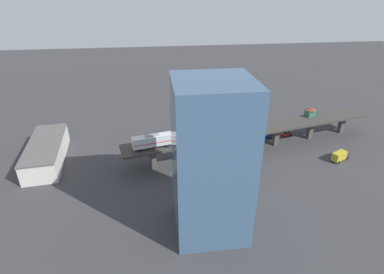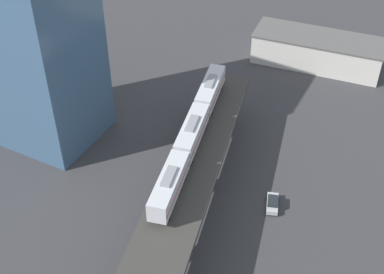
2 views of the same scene
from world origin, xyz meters
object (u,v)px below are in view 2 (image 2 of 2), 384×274
at_px(street_car_silver, 272,203).
at_px(office_tower, 41,50).
at_px(subway_train, 192,132).
at_px(warehouse_building, 318,50).

height_order(street_car_silver, office_tower, office_tower).
height_order(subway_train, warehouse_building, subway_train).
distance_m(street_car_silver, office_tower, 46.52).
relative_size(subway_train, street_car_silver, 7.79).
distance_m(subway_train, street_car_silver, 17.37).
height_order(street_car_silver, warehouse_building, warehouse_building).
distance_m(street_car_silver, warehouse_building, 47.13).
relative_size(street_car_silver, warehouse_building, 0.16).
distance_m(subway_train, office_tower, 29.71).
bearing_deg(street_car_silver, office_tower, -179.23).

